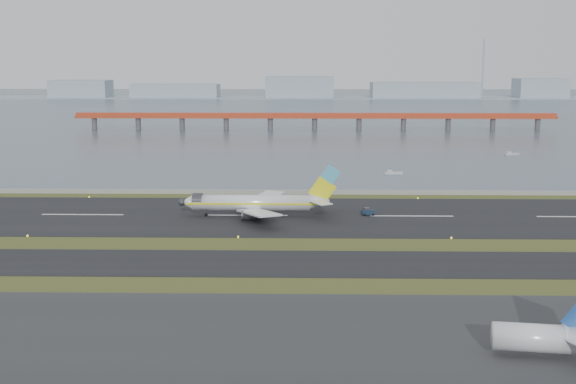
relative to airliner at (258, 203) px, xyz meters
name	(u,v)px	position (x,y,z in m)	size (l,w,h in m)	color
ground	(235,247)	(-2.87, -28.82, -3.46)	(1000.00, 1000.00, 0.00)	#2E4017
apron_strip	(194,356)	(-2.87, -83.82, -3.41)	(1000.00, 50.00, 0.10)	#2B2B2D
taxiway_strip	(229,263)	(-2.87, -40.82, -3.41)	(1000.00, 18.00, 0.10)	black
runway_strip	(246,215)	(-2.87, 1.18, -3.41)	(1000.00, 45.00, 0.10)	black
seawall	(255,192)	(-2.87, 31.18, -2.96)	(1000.00, 2.50, 1.00)	gray
bay_water	(286,107)	(-2.87, 431.18, -3.46)	(1400.00, 800.00, 1.30)	#475566
red_pier	(315,117)	(17.13, 221.18, 3.82)	(260.00, 5.00, 10.20)	#AD391D
far_shoreline	(303,92)	(10.76, 591.18, 2.61)	(1400.00, 80.00, 60.50)	#96A4B1
airliner	(258,203)	(0.00, 0.00, 0.00)	(38.52, 32.89, 12.80)	white
pushback_tug	(368,212)	(26.63, 1.98, -2.51)	(3.18, 2.05, 1.95)	#132336
second_airliner_tail	(550,337)	(41.81, -83.44, -0.57)	(15.97, 13.14, 9.86)	white
workboat_near	(393,173)	(40.75, 67.92, -2.99)	(6.12, 2.14, 1.47)	#B3B3B8
workboat_far	(511,154)	(94.35, 119.08, -3.00)	(6.24, 3.26, 1.45)	#B3B3B8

